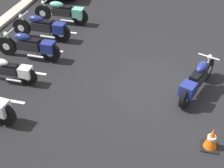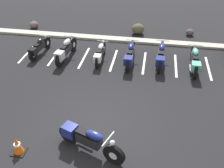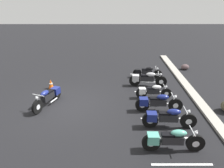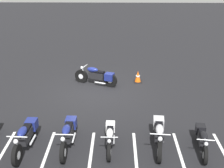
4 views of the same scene
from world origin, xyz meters
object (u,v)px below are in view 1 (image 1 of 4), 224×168
at_px(motorcycle_navy_featured, 197,80).
at_px(parked_bike_5, 64,12).
at_px(parked_bike_4, 44,27).
at_px(parked_bike_3, 31,46).
at_px(parked_bike_2, 9,70).
at_px(traffic_cone, 211,139).

bearing_deg(motorcycle_navy_featured, parked_bike_5, 77.26).
height_order(parked_bike_4, parked_bike_5, parked_bike_4).
xyz_separation_m(motorcycle_navy_featured, parked_bike_3, (0.67, 5.40, 0.00)).
relative_size(parked_bike_3, parked_bike_5, 1.00).
height_order(parked_bike_2, parked_bike_5, parked_bike_5).
distance_m(motorcycle_navy_featured, parked_bike_2, 5.48).
height_order(motorcycle_navy_featured, parked_bike_2, motorcycle_navy_featured).
distance_m(parked_bike_3, parked_bike_4, 1.40).
bearing_deg(motorcycle_navy_featured, parked_bike_3, 103.67).
height_order(parked_bike_5, traffic_cone, parked_bike_5).
bearing_deg(traffic_cone, parked_bike_2, 77.57).
bearing_deg(parked_bike_4, parked_bike_3, 99.16).
height_order(parked_bike_2, traffic_cone, parked_bike_2).
bearing_deg(parked_bike_5, parked_bike_4, 83.04).
relative_size(motorcycle_navy_featured, parked_bike_2, 1.11).
distance_m(parked_bike_2, traffic_cone, 5.99).
xyz_separation_m(motorcycle_navy_featured, traffic_cone, (-2.03, -0.42, -0.20)).
distance_m(parked_bike_5, traffic_cone, 8.02).
bearing_deg(parked_bike_2, parked_bike_4, -86.83).
xyz_separation_m(parked_bike_4, traffic_cone, (-4.10, -5.98, -0.20)).
distance_m(parked_bike_3, traffic_cone, 6.42).
xyz_separation_m(motorcycle_navy_featured, parked_bike_5, (3.54, 5.35, 0.00)).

